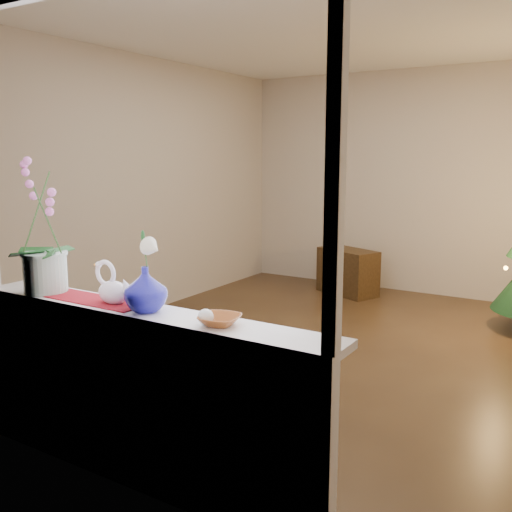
{
  "coord_description": "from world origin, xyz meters",
  "views": [
    {
      "loc": [
        1.95,
        -4.43,
        1.69
      ],
      "look_at": [
        0.07,
        -1.4,
        1.05
      ],
      "focal_mm": 40.0,
      "sensor_mm": 36.0,
      "label": 1
    }
  ],
  "objects_px": {
    "paperweight": "(206,317)",
    "swan": "(113,284)",
    "blue_vase": "(145,286)",
    "amber_dish": "(220,321)",
    "side_table": "(348,272)",
    "orchid_pot": "(42,226)"
  },
  "relations": [
    {
      "from": "swan",
      "to": "side_table",
      "type": "xyz_separation_m",
      "value": [
        -0.48,
        4.33,
        -0.75
      ]
    },
    {
      "from": "swan",
      "to": "orchid_pot",
      "type": "bearing_deg",
      "value": 172.64
    },
    {
      "from": "blue_vase",
      "to": "amber_dish",
      "type": "height_order",
      "value": "blue_vase"
    },
    {
      "from": "blue_vase",
      "to": "side_table",
      "type": "relative_size",
      "value": 0.35
    },
    {
      "from": "blue_vase",
      "to": "paperweight",
      "type": "distance_m",
      "value": 0.4
    },
    {
      "from": "swan",
      "to": "side_table",
      "type": "relative_size",
      "value": 0.34
    },
    {
      "from": "blue_vase",
      "to": "side_table",
      "type": "xyz_separation_m",
      "value": [
        -0.73,
        4.35,
        -0.77
      ]
    },
    {
      "from": "swan",
      "to": "side_table",
      "type": "height_order",
      "value": "swan"
    },
    {
      "from": "orchid_pot",
      "to": "swan",
      "type": "relative_size",
      "value": 3.0
    },
    {
      "from": "swan",
      "to": "paperweight",
      "type": "relative_size",
      "value": 3.39
    },
    {
      "from": "orchid_pot",
      "to": "amber_dish",
      "type": "height_order",
      "value": "orchid_pot"
    },
    {
      "from": "orchid_pot",
      "to": "swan",
      "type": "height_order",
      "value": "orchid_pot"
    },
    {
      "from": "blue_vase",
      "to": "orchid_pot",
      "type": "bearing_deg",
      "value": -179.96
    },
    {
      "from": "paperweight",
      "to": "side_table",
      "type": "distance_m",
      "value": 4.57
    },
    {
      "from": "orchid_pot",
      "to": "blue_vase",
      "type": "relative_size",
      "value": 2.92
    },
    {
      "from": "swan",
      "to": "amber_dish",
      "type": "xyz_separation_m",
      "value": [
        0.69,
        -0.02,
        -0.09
      ]
    },
    {
      "from": "side_table",
      "to": "amber_dish",
      "type": "bearing_deg",
      "value": -51.52
    },
    {
      "from": "orchid_pot",
      "to": "paperweight",
      "type": "height_order",
      "value": "orchid_pot"
    },
    {
      "from": "paperweight",
      "to": "swan",
      "type": "bearing_deg",
      "value": 175.49
    },
    {
      "from": "paperweight",
      "to": "orchid_pot",
      "type": "bearing_deg",
      "value": 178.62
    },
    {
      "from": "swan",
      "to": "amber_dish",
      "type": "bearing_deg",
      "value": -11.61
    },
    {
      "from": "orchid_pot",
      "to": "side_table",
      "type": "height_order",
      "value": "orchid_pot"
    }
  ]
}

